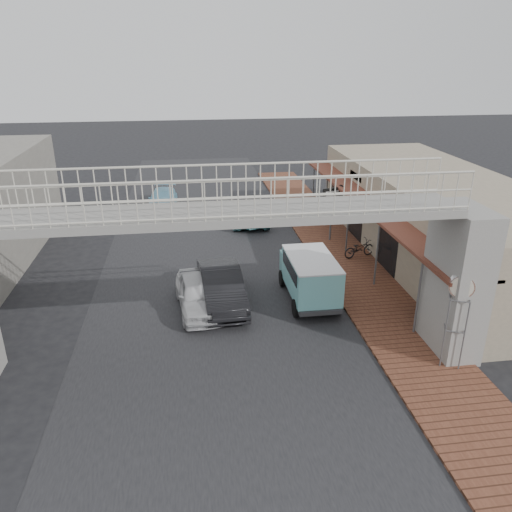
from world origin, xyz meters
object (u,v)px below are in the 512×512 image
object	(u,v)px
angkot_curb	(249,212)
motorcycle_near	(359,248)
motorcycle_far	(295,214)
arrow_sign	(344,195)
angkot_van	(310,272)
white_hatchback	(198,294)
dark_sedan	(221,287)
angkot_far	(163,199)
street_clock	(461,290)

from	to	relation	value
angkot_curb	motorcycle_near	bearing A→B (deg)	128.12
motorcycle_far	arrow_sign	bearing A→B (deg)	-138.16
angkot_curb	motorcycle_far	world-z (taller)	angkot_curb
angkot_curb	angkot_van	world-z (taller)	angkot_van
white_hatchback	motorcycle_near	bearing A→B (deg)	21.71
dark_sedan	motorcycle_far	xyz separation A→B (m)	(5.04, 9.41, -0.14)
angkot_van	motorcycle_near	size ratio (longest dim) A/B	2.36
angkot_far	motorcycle_far	distance (m)	8.93
angkot_curb	angkot_far	world-z (taller)	angkot_curb
angkot_far	motorcycle_near	xyz separation A→B (m)	(9.78, -9.96, -0.06)
angkot_far	arrow_sign	size ratio (longest dim) A/B	1.41
angkot_far	motorcycle_near	world-z (taller)	angkot_far
white_hatchback	arrow_sign	world-z (taller)	arrow_sign
arrow_sign	angkot_van	bearing A→B (deg)	-133.41
dark_sedan	motorcycle_near	bearing A→B (deg)	25.02
dark_sedan	arrow_sign	xyz separation A→B (m)	(6.96, 6.48, 1.73)
dark_sedan	street_clock	distance (m)	8.94
white_hatchback	dark_sedan	distance (m)	1.00
angkot_curb	angkot_van	xyz separation A→B (m)	(1.14, -10.40, 0.61)
white_hatchback	dark_sedan	world-z (taller)	dark_sedan
dark_sedan	angkot_van	xyz separation A→B (m)	(3.54, -0.18, 0.49)
angkot_van	motorcycle_far	size ratio (longest dim) A/B	2.34
motorcycle_near	arrow_sign	bearing A→B (deg)	-15.70
motorcycle_far	angkot_far	bearing A→B (deg)	69.50
angkot_van	arrow_sign	distance (m)	7.59
motorcycle_near	motorcycle_far	world-z (taller)	motorcycle_far
angkot_far	white_hatchback	bearing A→B (deg)	-78.75
street_clock	arrow_sign	distance (m)	11.79
motorcycle_far	arrow_sign	world-z (taller)	arrow_sign
angkot_van	street_clock	distance (m)	6.32
angkot_van	arrow_sign	size ratio (longest dim) A/B	1.35
dark_sedan	street_clock	bearing A→B (deg)	-40.80
angkot_curb	arrow_sign	size ratio (longest dim) A/B	1.54
angkot_far	angkot_van	xyz separation A→B (m)	(6.31, -13.92, 0.63)
dark_sedan	motorcycle_near	world-z (taller)	dark_sedan
dark_sedan	arrow_sign	world-z (taller)	arrow_sign
angkot_van	motorcycle_far	world-z (taller)	angkot_van
motorcycle_near	angkot_curb	bearing A→B (deg)	18.88
white_hatchback	motorcycle_far	size ratio (longest dim) A/B	2.34
motorcycle_far	motorcycle_near	bearing A→B (deg)	-152.13
dark_sedan	angkot_van	distance (m)	3.57
motorcycle_near	street_clock	distance (m)	9.34
angkot_curb	angkot_far	bearing A→B (deg)	-31.73
street_clock	angkot_van	bearing A→B (deg)	147.87
motorcycle_far	angkot_van	bearing A→B (deg)	179.65
dark_sedan	angkot_curb	xyz separation A→B (m)	(2.40, 10.23, -0.12)
motorcycle_near	motorcycle_far	bearing A→B (deg)	2.60
dark_sedan	angkot_curb	size ratio (longest dim) A/B	1.00
motorcycle_near	angkot_van	bearing A→B (deg)	122.08
angkot_van	arrow_sign	bearing A→B (deg)	62.70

